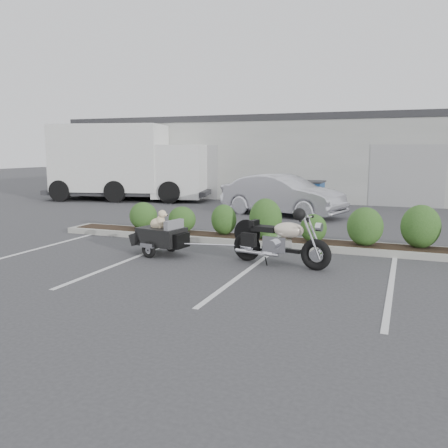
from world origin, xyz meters
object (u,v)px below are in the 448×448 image
(motorcycle, at_px, (279,241))
(sedan, at_px, (282,195))
(dumpster, at_px, (301,195))
(pet_trailer, at_px, (161,235))
(delivery_truck, at_px, (127,164))

(motorcycle, xyz_separation_m, sedan, (-1.86, 7.48, 0.25))
(motorcycle, relative_size, dumpster, 1.22)
(motorcycle, xyz_separation_m, dumpster, (-1.53, 9.10, 0.09))
(pet_trailer, bearing_deg, sedan, 93.54)
(motorcycle, bearing_deg, pet_trailer, -169.96)
(motorcycle, distance_m, dumpster, 9.23)
(motorcycle, height_order, dumpster, motorcycle)
(motorcycle, bearing_deg, dumpster, 110.11)
(delivery_truck, bearing_deg, dumpster, -20.10)
(motorcycle, distance_m, delivery_truck, 14.39)
(dumpster, distance_m, delivery_truck, 8.73)
(motorcycle, height_order, pet_trailer, motorcycle)
(pet_trailer, height_order, delivery_truck, delivery_truck)
(dumpster, bearing_deg, delivery_truck, 172.84)
(pet_trailer, xyz_separation_m, sedan, (0.92, 7.45, 0.31))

